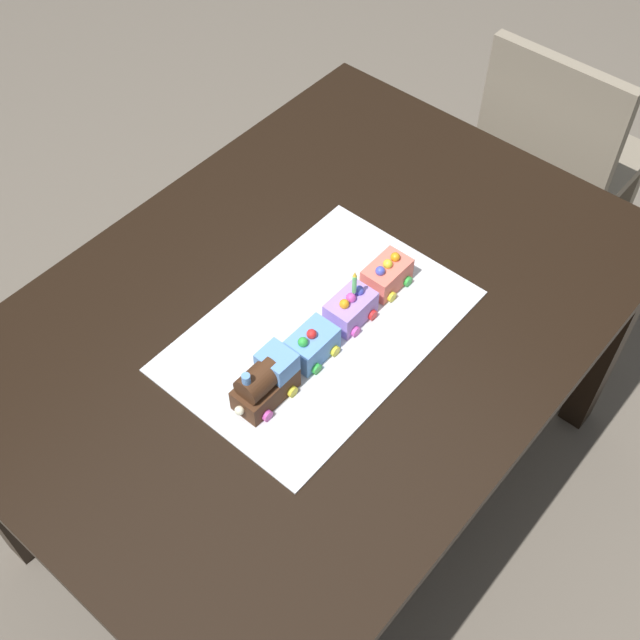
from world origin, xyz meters
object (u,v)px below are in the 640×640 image
Objects in this scene: dining_table at (316,338)px; birthday_candle at (354,282)px; cake_car_tanker_coral at (387,275)px; cake_car_gondola_sky_blue at (312,345)px; cake_car_caboose_lavender at (351,308)px; chair at (555,160)px; cake_locomotive at (266,382)px.

birthday_candle is (0.03, -0.07, 0.21)m from dining_table.
cake_car_tanker_coral is at bearing -0.00° from birthday_candle.
cake_car_caboose_lavender is (0.12, 0.00, 0.00)m from cake_car_gondola_sky_blue.
cake_car_tanker_coral is 0.13m from birthday_candle.
cake_locomotive is (-1.26, -0.05, 0.32)m from chair.
cake_car_caboose_lavender reaches higher than dining_table.
cake_car_caboose_lavender is at bearing 92.96° from chair.
birthday_candle reaches higher than cake_car_gondola_sky_blue.
cake_car_tanker_coral is at bearing -0.00° from cake_locomotive.
cake_car_tanker_coral reaches higher than dining_table.
cake_car_gondola_sky_blue is at bearing -180.00° from birthday_candle.
dining_table is 0.16m from cake_car_caboose_lavender.
dining_table is 0.29m from cake_locomotive.
cake_car_gondola_sky_blue is at bearing 180.00° from cake_car_tanker_coral.
dining_table is 0.23m from birthday_candle.
cake_car_caboose_lavender is at bearing 0.00° from cake_car_gondola_sky_blue.
cake_locomotive is at bearing 180.00° from cake_car_caboose_lavender.
dining_table is 0.21m from cake_car_tanker_coral.
cake_locomotive reaches higher than dining_table.
cake_locomotive is 1.40× the size of cake_car_caboose_lavender.
cake_car_tanker_coral is (-0.89, -0.05, 0.30)m from chair.
cake_car_caboose_lavender is at bearing -74.12° from dining_table.
dining_table is 14.00× the size of cake_car_tanker_coral.
cake_car_tanker_coral is at bearing 93.33° from chair.
cake_car_gondola_sky_blue and cake_car_caboose_lavender have the same top height.
cake_car_gondola_sky_blue is at bearing -143.14° from dining_table.
chair reaches higher than cake_car_gondola_sky_blue.
cake_car_gondola_sky_blue is (-0.10, -0.07, 0.14)m from dining_table.
birthday_candle reaches higher than cake_locomotive.
chair is at bearing 2.78° from birthday_candle.
dining_table is at bearing 17.94° from cake_locomotive.
cake_car_tanker_coral is (0.36, -0.00, -0.02)m from cake_locomotive.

